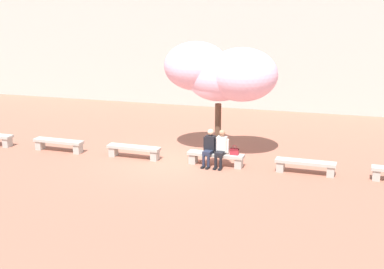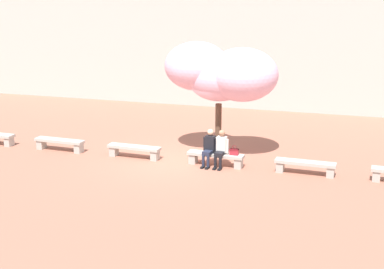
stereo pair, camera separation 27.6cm
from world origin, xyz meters
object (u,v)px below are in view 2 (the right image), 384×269
object	(u,v)px
stone_bench_near_east	(216,157)
handbag	(234,151)
cherry_tree_main	(221,73)
person_seated_right	(221,147)
person_seated_left	(209,146)
stone_bench_east_end	(305,165)
stone_bench_center	(134,150)
stone_bench_near_west	(60,143)

from	to	relation	value
stone_bench_near_east	handbag	bearing A→B (deg)	-0.33
cherry_tree_main	person_seated_right	bearing A→B (deg)	-74.22
stone_bench_near_east	person_seated_right	size ratio (longest dim) A/B	1.55
stone_bench_near_east	cherry_tree_main	xyz separation A→B (m)	(-0.19, 1.34, 2.76)
stone_bench_near_east	person_seated_left	world-z (taller)	person_seated_left
stone_bench_east_end	person_seated_left	world-z (taller)	person_seated_left
stone_bench_east_end	person_seated_right	size ratio (longest dim) A/B	1.55
stone_bench_center	stone_bench_near_west	bearing A→B (deg)	180.00
person_seated_left	person_seated_right	distance (m)	0.41
stone_bench_near_east	handbag	size ratio (longest dim) A/B	5.91
stone_bench_near_east	person_seated_left	xyz separation A→B (m)	(-0.21, -0.05, 0.39)
person_seated_right	cherry_tree_main	world-z (taller)	cherry_tree_main
person_seated_left	stone_bench_near_east	bearing A→B (deg)	13.84
stone_bench_near_west	cherry_tree_main	bearing A→B (deg)	12.67
person_seated_left	cherry_tree_main	bearing A→B (deg)	89.14
stone_bench_east_end	stone_bench_center	bearing A→B (deg)	180.00
person_seated_left	cherry_tree_main	world-z (taller)	cherry_tree_main
stone_bench_near_west	stone_bench_east_end	world-z (taller)	same
stone_bench_center	cherry_tree_main	size ratio (longest dim) A/B	0.48
handbag	cherry_tree_main	world-z (taller)	cherry_tree_main
stone_bench_near_west	person_seated_left	world-z (taller)	person_seated_left
stone_bench_center	handbag	bearing A→B (deg)	-0.06
stone_bench_near_east	stone_bench_east_end	distance (m)	3.07
stone_bench_near_west	cherry_tree_main	world-z (taller)	cherry_tree_main
stone_bench_near_west	stone_bench_near_east	bearing A→B (deg)	0.00
person_seated_right	handbag	bearing A→B (deg)	6.21
person_seated_right	cherry_tree_main	size ratio (longest dim) A/B	0.31
person_seated_left	cherry_tree_main	xyz separation A→B (m)	(0.02, 1.39, 2.37)
stone_bench_near_east	cherry_tree_main	bearing A→B (deg)	98.25
handbag	person_seated_left	bearing A→B (deg)	-176.77
person_seated_right	handbag	xyz separation A→B (m)	(0.46, 0.05, -0.12)
person_seated_left	handbag	size ratio (longest dim) A/B	3.81
stone_bench_east_end	person_seated_left	xyz separation A→B (m)	(-3.29, -0.05, 0.39)
stone_bench_near_west	cherry_tree_main	size ratio (longest dim) A/B	0.48
person_seated_left	stone_bench_center	bearing A→B (deg)	178.94
stone_bench_near_east	handbag	world-z (taller)	handbag
stone_bench_center	cherry_tree_main	distance (m)	4.21
stone_bench_near_east	stone_bench_east_end	world-z (taller)	same
stone_bench_near_west	stone_bench_near_east	distance (m)	6.14
handbag	stone_bench_east_end	bearing A→B (deg)	0.09
handbag	cherry_tree_main	xyz separation A→B (m)	(-0.85, 1.34, 2.49)
stone_bench_near_west	stone_bench_near_east	size ratio (longest dim) A/B	1.00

